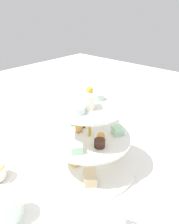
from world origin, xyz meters
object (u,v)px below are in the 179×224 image
water_glass_tall_right (96,109)px  butter_knife_right (22,134)px  water_glass_short_left (9,206)px  tiered_serving_stand (89,143)px  water_glass_mid_back (112,223)px

water_glass_tall_right → butter_knife_right: size_ratio=0.77×
butter_knife_right → water_glass_tall_right: bearing=132.9°
water_glass_short_left → butter_knife_right: size_ratio=0.40×
tiered_serving_stand → water_glass_tall_right: tiered_serving_stand is taller
tiered_serving_stand → water_glass_mid_back: tiered_serving_stand is taller
water_glass_tall_right → butter_knife_right: 0.31m
butter_knife_right → water_glass_mid_back: size_ratio=2.11×
water_glass_mid_back → water_glass_tall_right: bearing=-135.7°
water_glass_tall_right → butter_knife_right: (0.26, -0.15, -0.06)m
tiered_serving_stand → water_glass_short_left: 0.27m
water_glass_short_left → water_glass_mid_back: 0.24m
butter_knife_right → water_glass_mid_back: water_glass_mid_back is taller
water_glass_short_left → butter_knife_right: water_glass_short_left is taller
tiered_serving_stand → water_glass_mid_back: 0.24m
water_glass_short_left → butter_knife_right: bearing=-126.1°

